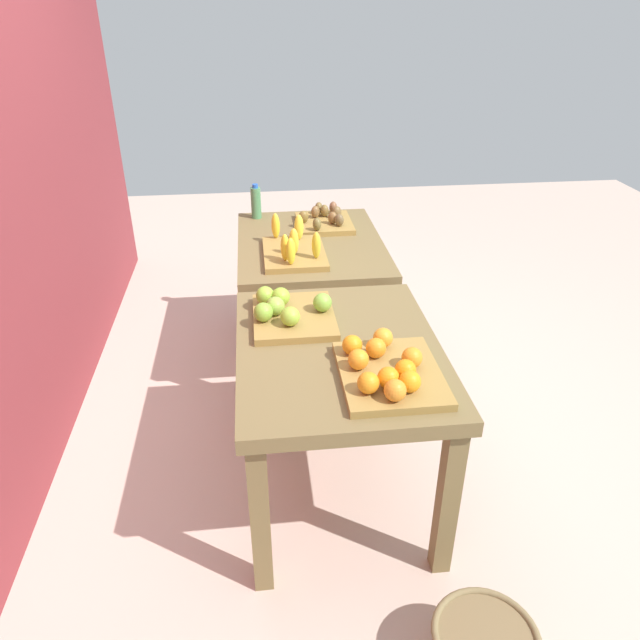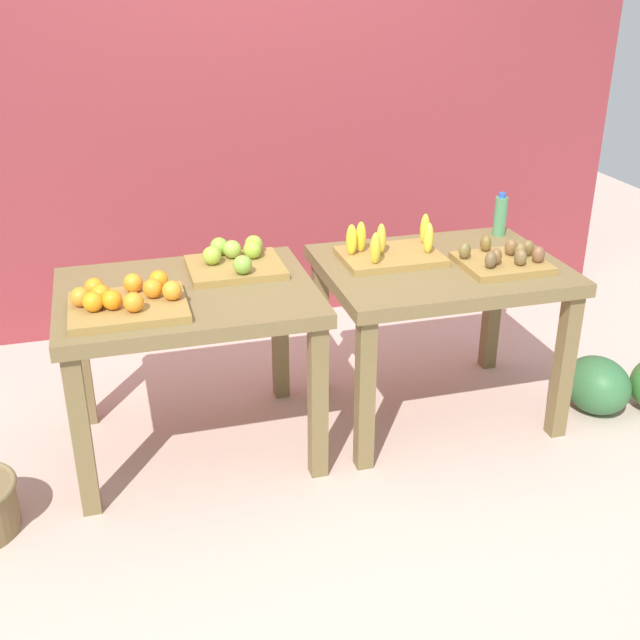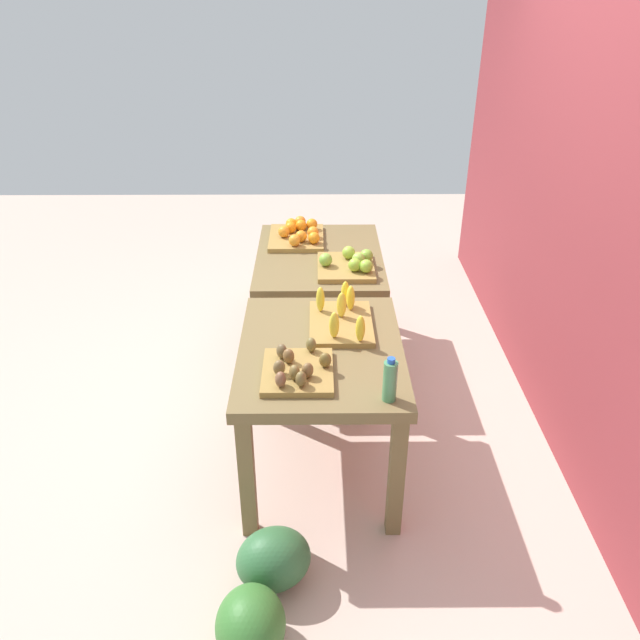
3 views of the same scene
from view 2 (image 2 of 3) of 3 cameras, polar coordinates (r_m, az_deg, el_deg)
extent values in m
plane|color=#C9AE9E|center=(3.68, -0.06, -7.73)|extent=(8.00, 8.00, 0.00)
cube|color=maroon|center=(4.44, -5.03, 18.54)|extent=(4.40, 0.12, 3.00)
cube|color=brown|center=(3.25, -9.62, 1.69)|extent=(1.04, 0.80, 0.06)
cube|color=brown|center=(3.11, -16.86, -8.02)|extent=(0.07, 0.07, 0.69)
cube|color=brown|center=(3.19, -0.15, -5.93)|extent=(0.07, 0.07, 0.69)
cube|color=brown|center=(3.71, -16.91, -2.47)|extent=(0.07, 0.07, 0.69)
cube|color=brown|center=(3.78, -2.92, -0.84)|extent=(0.07, 0.07, 0.69)
cube|color=brown|center=(3.53, 8.74, 3.62)|extent=(1.04, 0.80, 0.06)
cube|color=brown|center=(3.25, 3.27, -5.43)|extent=(0.07, 0.07, 0.69)
cube|color=brown|center=(3.62, 17.22, -3.21)|extent=(0.07, 0.07, 0.69)
cube|color=brown|center=(3.82, 0.00, -0.49)|extent=(0.07, 0.07, 0.69)
cube|color=brown|center=(4.14, 12.35, 0.99)|extent=(0.07, 0.07, 0.69)
cube|color=olive|center=(3.08, -13.69, 0.90)|extent=(0.44, 0.36, 0.03)
sphere|color=orange|center=(3.09, -16.93, 1.61)|extent=(0.11, 0.11, 0.08)
sphere|color=orange|center=(3.16, -16.01, 2.27)|extent=(0.09, 0.09, 0.08)
sphere|color=orange|center=(3.09, -15.57, 1.82)|extent=(0.10, 0.10, 0.08)
sphere|color=orange|center=(3.10, -12.01, 2.25)|extent=(0.10, 0.10, 0.08)
sphere|color=orange|center=(3.03, -16.10, 1.27)|extent=(0.10, 0.10, 0.08)
sphere|color=orange|center=(3.18, -11.59, 2.87)|extent=(0.10, 0.10, 0.08)
sphere|color=orange|center=(2.99, -13.33, 1.26)|extent=(0.09, 0.09, 0.08)
sphere|color=orange|center=(3.06, -10.65, 2.11)|extent=(0.11, 0.11, 0.08)
sphere|color=orange|center=(3.03, -14.80, 1.42)|extent=(0.08, 0.08, 0.08)
sphere|color=orange|center=(3.17, -13.37, 2.63)|extent=(0.08, 0.08, 0.08)
cube|color=olive|center=(3.41, -6.15, 3.82)|extent=(0.40, 0.34, 0.03)
sphere|color=#91B341|center=(3.46, -6.37, 5.10)|extent=(0.10, 0.10, 0.08)
sphere|color=#90C039|center=(3.51, -4.82, 5.48)|extent=(0.09, 0.09, 0.08)
sphere|color=#96BC3A|center=(3.39, -7.83, 4.64)|extent=(0.11, 0.11, 0.08)
sphere|color=#82B43E|center=(3.28, -5.62, 4.00)|extent=(0.11, 0.11, 0.08)
sphere|color=#83B338|center=(3.50, -7.30, 5.29)|extent=(0.10, 0.10, 0.08)
sphere|color=#91BB34|center=(3.45, -4.91, 5.10)|extent=(0.09, 0.09, 0.08)
cube|color=olive|center=(3.53, 5.10, 4.60)|extent=(0.44, 0.32, 0.03)
ellipsoid|color=yellow|center=(3.51, 2.97, 6.02)|extent=(0.06, 0.06, 0.14)
ellipsoid|color=yellow|center=(3.49, 4.44, 5.87)|extent=(0.05, 0.06, 0.14)
ellipsoid|color=yellow|center=(3.52, 7.84, 5.90)|extent=(0.05, 0.05, 0.14)
ellipsoid|color=yellow|center=(3.37, 4.01, 5.23)|extent=(0.06, 0.06, 0.14)
ellipsoid|color=yellow|center=(3.47, 2.29, 5.82)|extent=(0.07, 0.07, 0.14)
ellipsoid|color=yellow|center=(3.64, 7.60, 6.56)|extent=(0.07, 0.06, 0.14)
cube|color=olive|center=(3.52, 13.01, 4.02)|extent=(0.36, 0.32, 0.03)
ellipsoid|color=brown|center=(3.53, 14.30, 4.84)|extent=(0.07, 0.06, 0.07)
ellipsoid|color=brown|center=(3.58, 14.79, 5.05)|extent=(0.07, 0.06, 0.07)
ellipsoid|color=brown|center=(3.51, 15.52, 4.58)|extent=(0.06, 0.05, 0.07)
ellipsoid|color=brown|center=(3.40, 12.24, 4.26)|extent=(0.07, 0.07, 0.07)
ellipsoid|color=brown|center=(3.46, 14.29, 4.41)|extent=(0.07, 0.07, 0.07)
ellipsoid|color=brown|center=(3.57, 13.64, 5.13)|extent=(0.07, 0.07, 0.07)
ellipsoid|color=brown|center=(3.49, 10.42, 4.95)|extent=(0.07, 0.06, 0.07)
ellipsoid|color=brown|center=(3.60, 11.89, 5.45)|extent=(0.05, 0.06, 0.07)
ellipsoid|color=brown|center=(3.45, 12.62, 4.50)|extent=(0.07, 0.07, 0.07)
cylinder|color=#4C8C59|center=(3.91, 12.89, 7.33)|extent=(0.06, 0.06, 0.19)
cylinder|color=blue|center=(3.88, 13.04, 8.80)|extent=(0.03, 0.03, 0.02)
ellipsoid|color=#32693B|center=(3.96, 19.38, -4.46)|extent=(0.37, 0.40, 0.27)
camera|label=1|loc=(3.69, -45.53, 17.82)|focal=33.26mm
camera|label=3|loc=(5.02, 42.14, 23.89)|focal=35.85mm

